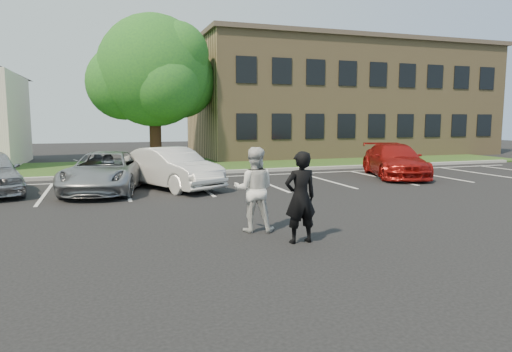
{
  "coord_description": "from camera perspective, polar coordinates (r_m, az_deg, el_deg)",
  "views": [
    {
      "loc": [
        -3.61,
        -9.66,
        2.66
      ],
      "look_at": [
        0.0,
        1.0,
        1.25
      ],
      "focal_mm": 32.0,
      "sensor_mm": 36.0,
      "label": 1
    }
  ],
  "objects": [
    {
      "name": "tree",
      "position": [
        28.53,
        -12.51,
        12.38
      ],
      "size": [
        7.8,
        7.2,
        8.8
      ],
      "color": "black",
      "rests_on": "ground"
    },
    {
      "name": "man_black_suit",
      "position": [
        9.81,
        5.57,
        -2.67
      ],
      "size": [
        0.74,
        0.5,
        1.99
      ],
      "primitive_type": "imported",
      "rotation": [
        0.0,
        0.0,
        3.18
      ],
      "color": "black",
      "rests_on": "ground"
    },
    {
      "name": "curb",
      "position": [
        22.11,
        -9.19,
        0.33
      ],
      "size": [
        40.0,
        0.3,
        0.15
      ],
      "primitive_type": "cube",
      "color": "gray",
      "rests_on": "ground"
    },
    {
      "name": "man_white_shirt",
      "position": [
        10.78,
        -0.23,
        -1.69
      ],
      "size": [
        1.18,
        1.06,
        2.01
      ],
      "primitive_type": "imported",
      "rotation": [
        0.0,
        0.0,
        2.78
      ],
      "color": "silver",
      "rests_on": "ground"
    },
    {
      "name": "car_white_sedan",
      "position": [
        17.78,
        -10.52,
        0.97
      ],
      "size": [
        3.58,
        5.01,
        1.57
      ],
      "primitive_type": "imported",
      "rotation": [
        0.0,
        0.0,
        0.45
      ],
      "color": "silver",
      "rests_on": "ground"
    },
    {
      "name": "grass_strip",
      "position": [
        26.04,
        -10.66,
        1.24
      ],
      "size": [
        44.0,
        8.0,
        0.08
      ],
      "primitive_type": "cube",
      "color": "#1F4010",
      "rests_on": "ground"
    },
    {
      "name": "car_red_compact",
      "position": [
        22.04,
        16.94,
        1.87
      ],
      "size": [
        3.71,
        5.61,
        1.51
      ],
      "primitive_type": "imported",
      "rotation": [
        0.0,
        0.0,
        -0.34
      ],
      "color": "maroon",
      "rests_on": "ground"
    },
    {
      "name": "stall_lines",
      "position": [
        19.46,
        -3.62,
        -0.71
      ],
      "size": [
        34.0,
        5.36,
        0.01
      ],
      "color": "silver",
      "rests_on": "ground"
    },
    {
      "name": "ground_plane",
      "position": [
        10.65,
        1.74,
        -7.33
      ],
      "size": [
        90.0,
        90.0,
        0.0
      ],
      "primitive_type": "plane",
      "color": "black",
      "rests_on": "ground"
    },
    {
      "name": "car_silver_minivan",
      "position": [
        17.63,
        -18.32,
        0.5
      ],
      "size": [
        3.61,
        5.7,
        1.47
      ],
      "primitive_type": "imported",
      "rotation": [
        0.0,
        0.0,
        -0.24
      ],
      "color": "#999BA0",
      "rests_on": "ground"
    },
    {
      "name": "office_building",
      "position": [
        36.26,
        10.5,
        9.39
      ],
      "size": [
        22.4,
        10.4,
        8.3
      ],
      "color": "#8E7850",
      "rests_on": "ground"
    }
  ]
}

